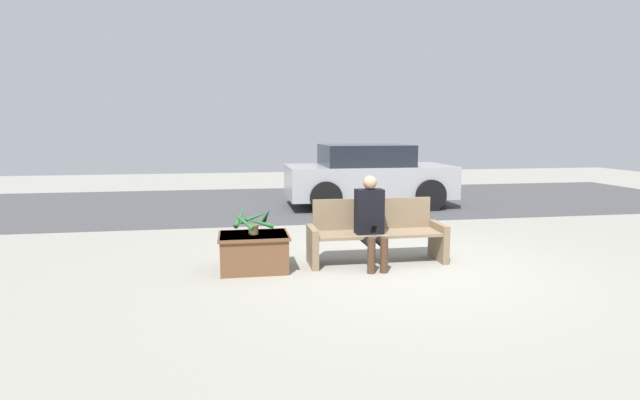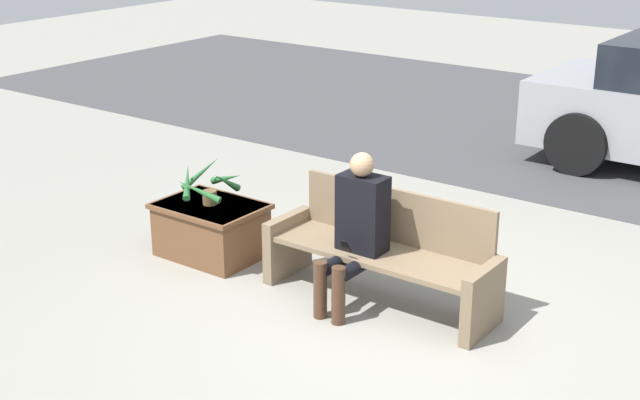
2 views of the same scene
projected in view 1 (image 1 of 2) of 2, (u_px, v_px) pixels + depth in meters
The scene contains 7 objects.
ground_plane at pixel (402, 267), 6.66m from camera, with size 30.00×30.00×0.00m, color gray.
road_surface at pixel (322, 201), 12.66m from camera, with size 20.00×6.00×0.01m, color #424244.
bench at pixel (376, 233), 6.89m from camera, with size 1.88×0.55×0.86m.
person_seated at pixel (371, 219), 6.64m from camera, with size 0.37×0.60×1.22m.
planter_box at pixel (254, 251), 6.48m from camera, with size 0.90×0.67×0.48m.
potted_plant at pixel (253, 220), 6.42m from camera, with size 0.56×0.55×0.37m.
parked_car at pixel (368, 176), 11.80m from camera, with size 3.85×1.98×1.47m.
Camera 1 is at (-2.18, -6.18, 1.83)m, focal length 28.00 mm.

